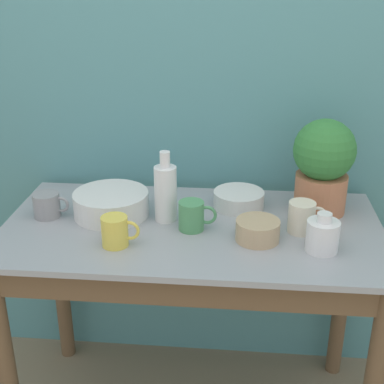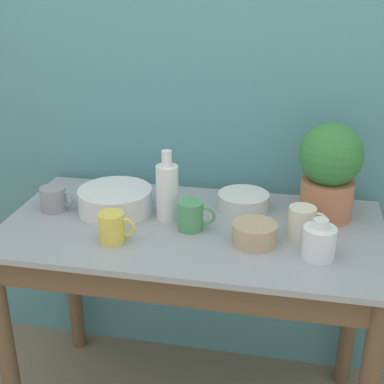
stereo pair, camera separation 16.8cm
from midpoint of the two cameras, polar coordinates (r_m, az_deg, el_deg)
The scene contains 12 objects.
wall_back at distance 1.97m, azimuth -1.46°, elevation 12.08°, with size 6.00×0.05×2.40m.
counter_table at distance 1.81m, azimuth -2.75°, elevation -8.61°, with size 1.24×0.64×0.79m.
potted_plant at distance 1.82m, azimuth 11.29°, elevation 2.92°, with size 0.21×0.21×0.33m.
bowl_wash_large at distance 1.84m, azimuth -11.21°, elevation -1.30°, with size 0.25×0.25×0.08m.
bottle_tall at distance 1.76m, azimuth -5.57°, elevation -0.05°, with size 0.07×0.07×0.24m.
bottle_short at distance 1.61m, azimuth 10.89°, elevation -4.61°, with size 0.10×0.10×0.12m.
mug_green at distance 1.71m, azimuth -2.66°, elevation -2.61°, with size 0.12×0.08×0.10m.
mug_cream at distance 1.71m, azimuth 8.96°, elevation -2.73°, with size 0.12×0.09×0.10m.
mug_grey at distance 1.88m, azimuth -17.67°, elevation -1.39°, with size 0.12×0.09×0.08m.
mug_yellow at distance 1.64m, azimuth -11.07°, elevation -4.20°, with size 0.12×0.08×0.09m.
bowl_small_tan at distance 1.65m, azimuth 4.15°, elevation -4.16°, with size 0.14×0.14×0.07m.
bowl_small_enamel_white at distance 1.87m, azimuth 2.47°, elevation -0.82°, with size 0.18×0.18×0.06m.
Camera 1 is at (0.14, -1.24, 1.58)m, focal length 50.00 mm.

